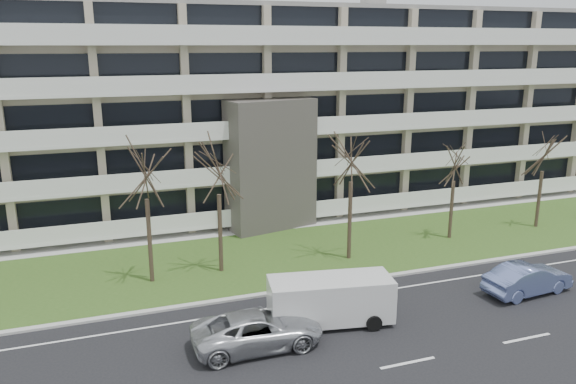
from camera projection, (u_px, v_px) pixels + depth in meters
name	position (u px, v px, depth m)	size (l,w,h in m)	color
ground	(408.00, 363.00, 22.84)	(160.00, 160.00, 0.00)	black
grass_verge	(298.00, 253.00, 34.70)	(90.00, 10.00, 0.06)	#2D4F1A
curb	(330.00, 284.00, 30.13)	(90.00, 0.35, 0.12)	#B2B2AD
sidewalk	(271.00, 227.00, 39.72)	(90.00, 2.00, 0.08)	#B2B2AD
lane_edge_line	(341.00, 297.00, 28.77)	(90.00, 0.12, 0.01)	white
apartment_building	(244.00, 109.00, 44.00)	(60.50, 15.10, 18.75)	#B6A98D
silver_pickup	(258.00, 330.00, 23.91)	(2.59, 5.62, 1.56)	silver
blue_sedan	(528.00, 279.00, 29.05)	(1.68, 4.83, 1.59)	#6D7EBE
white_van	(332.00, 296.00, 25.82)	(5.95, 3.04, 2.20)	silver
tree_2	(145.00, 165.00, 28.94)	(4.19, 4.19, 8.38)	#382B21
tree_3	(218.00, 163.00, 30.39)	(4.07, 4.07, 8.14)	#382B21
tree_4	(352.00, 150.00, 32.18)	(4.28, 4.28, 8.56)	#382B21
tree_5	(455.00, 158.00, 36.07)	(3.51, 3.51, 7.01)	#382B21
tree_6	(545.00, 149.00, 38.27)	(3.62, 3.62, 7.25)	#382B21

